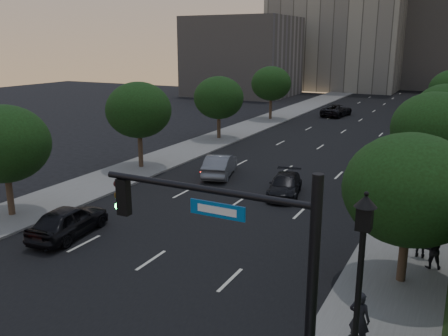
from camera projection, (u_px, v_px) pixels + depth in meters
The scene contains 24 objects.
ground at pixel (69, 316), 17.10m from camera, with size 160.00×160.00×0.00m, color black.
road_surface at pixel (314, 151), 42.87m from camera, with size 16.00×140.00×0.02m, color black.
sidewalk_right at pixel (437, 163), 38.31m from camera, with size 4.50×140.00×0.15m, color slate.
sidewalk_left at pixel (215, 140), 47.39m from camera, with size 4.50×140.00×0.15m, color slate.
office_block_left at pixel (340, 10), 98.21m from camera, with size 26.00×20.00×32.00m, color gray.
office_block_mid at pixel (447, 25), 98.71m from camera, with size 22.00×18.00×26.00m, color gray.
office_block_filler at pixel (243, 57), 86.95m from camera, with size 18.00×16.00×14.00m, color gray.
tree_right_a at pixel (410, 190), 18.38m from camera, with size 5.20×5.20×6.24m.
tree_right_b at pixel (435, 129), 28.56m from camera, with size 5.20×5.20×6.74m.
tree_right_c at pixel (446, 110), 39.85m from camera, with size 5.20×5.20×6.24m.
tree_left_a at pixel (4, 144), 25.74m from camera, with size 5.00×5.00×6.34m.
tree_left_b at pixel (139, 110), 35.95m from camera, with size 5.00×5.00×6.71m.
tree_left_c at pixel (219, 98), 47.21m from camera, with size 5.00×5.00×6.34m.
tree_left_d at pixel (271, 84), 59.14m from camera, with size 5.00×5.00×6.71m.
traffic_signal_mast at pixel (264, 308), 10.82m from camera, with size 5.68×0.56×7.00m.
street_lamp at pixel (359, 290), 13.67m from camera, with size 0.64×0.64×5.62m.
sedan_near_left at pixel (69, 221), 23.94m from camera, with size 1.93×4.79×1.63m, color black.
sedan_mid_left at pixel (220, 165), 34.81m from camera, with size 1.74×4.99×1.64m, color slate.
sedan_far_left at pixel (337, 110), 63.09m from camera, with size 2.62×5.67×1.58m, color black.
sedan_near_right at pixel (285, 185), 30.34m from camera, with size 1.90×4.66×1.35m, color black.
sedan_far_right at pixel (393, 146), 41.43m from camera, with size 1.87×4.65×1.59m, color #4D5054.
pedestrian_a at pixel (359, 319), 14.97m from camera, with size 0.68×0.45×1.87m, color black.
pedestrian_b at pixel (433, 249), 20.22m from camera, with size 0.82×0.64×1.69m, color black.
pedestrian_c at pixel (422, 239), 21.23m from camera, with size 1.01×0.42×1.72m, color black.
Camera 1 is at (11.92, -10.91, 9.55)m, focal length 38.00 mm.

